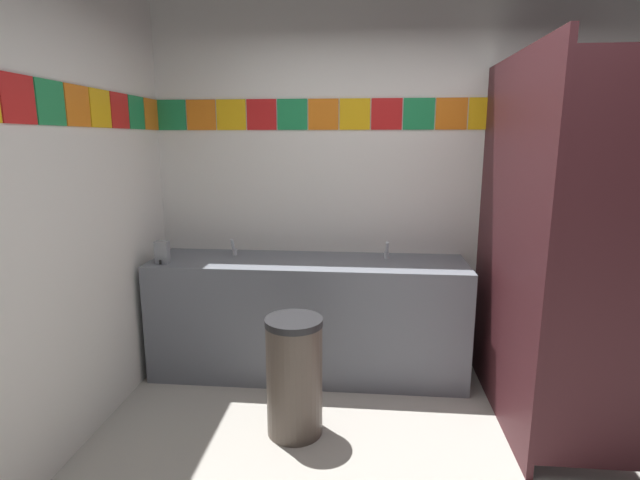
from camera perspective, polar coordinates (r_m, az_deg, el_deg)
wall_back at (r=3.74m, az=9.39°, el=6.97°), size 3.71×0.09×2.85m
wall_side at (r=2.63m, az=-33.12°, el=3.28°), size 0.09×3.28×2.85m
vanity_counter at (r=3.64m, az=-1.40°, el=-8.90°), size 2.28×0.59×0.87m
faucet_left at (r=3.70m, az=-10.07°, el=-1.04°), size 0.04×0.10×0.14m
faucet_right at (r=3.57m, az=7.85°, el=-1.43°), size 0.04×0.10×0.14m
soap_dispenser at (r=3.60m, az=-18.04°, el=-1.38°), size 0.09×0.09×0.16m
stall_divider at (r=2.99m, az=25.59°, el=-1.36°), size 0.92×1.39×2.22m
toilet at (r=3.82m, az=27.17°, el=-11.47°), size 0.39×0.49×0.74m
trash_bin at (r=2.97m, az=-3.02°, el=-15.69°), size 0.34×0.34×0.72m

